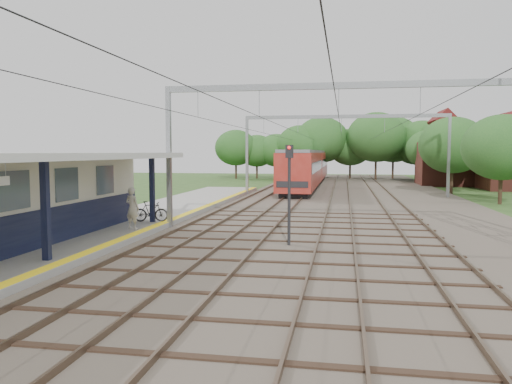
# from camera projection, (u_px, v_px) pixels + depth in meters

# --- Properties ---
(ground) EXTENTS (160.00, 160.00, 0.00)m
(ground) POSITION_uv_depth(u_px,v_px,m) (149.00, 360.00, 9.17)
(ground) COLOR #2D4C1E
(ground) RESTS_ON ground
(ballast_bed) EXTENTS (18.00, 90.00, 0.10)m
(ballast_bed) POSITION_uv_depth(u_px,v_px,m) (350.00, 202.00, 37.92)
(ballast_bed) COLOR #473D33
(ballast_bed) RESTS_ON ground
(platform) EXTENTS (5.00, 52.00, 0.35)m
(platform) POSITION_uv_depth(u_px,v_px,m) (114.00, 227.00, 24.20)
(platform) COLOR gray
(platform) RESTS_ON ground
(yellow_stripe) EXTENTS (0.45, 52.00, 0.01)m
(yellow_stripe) POSITION_uv_depth(u_px,v_px,m) (158.00, 225.00, 23.79)
(yellow_stripe) COLOR yellow
(yellow_stripe) RESTS_ON platform
(rail_tracks) EXTENTS (11.80, 88.00, 0.15)m
(rail_tracks) POSITION_uv_depth(u_px,v_px,m) (317.00, 200.00, 38.34)
(rail_tracks) COLOR brown
(rail_tracks) RESTS_ON ballast_bed
(catenary_system) EXTENTS (17.22, 88.00, 7.00)m
(catenary_system) POSITION_uv_depth(u_px,v_px,m) (343.00, 127.00, 32.96)
(catenary_system) COLOR gray
(catenary_system) RESTS_ON ground
(tree_band) EXTENTS (31.72, 30.88, 8.82)m
(tree_band) POSITION_uv_depth(u_px,v_px,m) (347.00, 144.00, 64.18)
(tree_band) COLOR #382619
(tree_band) RESTS_ON ground
(house_far) EXTENTS (8.00, 6.12, 8.66)m
(house_far) POSITION_uv_depth(u_px,v_px,m) (455.00, 157.00, 57.18)
(house_far) COLOR brown
(house_far) RESTS_ON ground
(person) EXTENTS (0.80, 0.65, 1.90)m
(person) POSITION_uv_depth(u_px,v_px,m) (132.00, 208.00, 22.47)
(person) COLOR beige
(person) RESTS_ON platform
(bicycle) EXTENTS (1.77, 0.82, 1.02)m
(bicycle) POSITION_uv_depth(u_px,v_px,m) (151.00, 211.00, 24.86)
(bicycle) COLOR black
(bicycle) RESTS_ON platform
(train) EXTENTS (2.99, 37.26, 3.93)m
(train) POSITION_uv_depth(u_px,v_px,m) (309.00, 166.00, 57.22)
(train) COLOR black
(train) RESTS_ON ballast_bed
(signal_post) EXTENTS (0.31, 0.28, 4.10)m
(signal_post) POSITION_uv_depth(u_px,v_px,m) (289.00, 185.00, 19.78)
(signal_post) COLOR black
(signal_post) RESTS_ON ground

